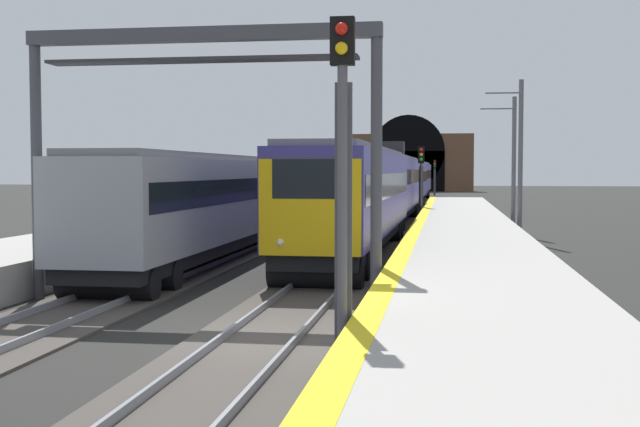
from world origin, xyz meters
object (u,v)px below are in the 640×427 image
at_px(railway_signal_far, 435,174).
at_px(catenary_mast_near, 513,164).
at_px(railway_signal_near, 343,171).
at_px(overhead_signal_gantry, 200,94).
at_px(catenary_mast_far, 520,159).
at_px(train_main_approaching, 399,183).
at_px(train_adjacent_platform, 304,189).
at_px(railway_signal_mid, 421,176).

xyz_separation_m(railway_signal_far, catenary_mast_near, (-63.20, -4.95, 0.81)).
bearing_deg(railway_signal_near, overhead_signal_gantry, -147.26).
bearing_deg(catenary_mast_near, catenary_mast_far, -179.94).
xyz_separation_m(train_main_approaching, railway_signal_far, (45.39, -1.88, 0.44)).
distance_m(train_adjacent_platform, railway_signal_near, 36.82).
xyz_separation_m(train_adjacent_platform, railway_signal_mid, (2.85, -6.92, 0.72)).
bearing_deg(railway_signal_near, train_adjacent_platform, -169.16).
xyz_separation_m(train_main_approaching, train_adjacent_platform, (-11.99, 5.04, -0.17)).
relative_size(railway_signal_near, catenary_mast_far, 0.76).
bearing_deg(railway_signal_near, train_main_approaching, -177.76).
relative_size(train_main_approaching, train_adjacent_platform, 1.30).
height_order(railway_signal_near, railway_signal_mid, railway_signal_near).
bearing_deg(railway_signal_mid, catenary_mast_far, 21.56).
bearing_deg(railway_signal_far, train_main_approaching, -2.38).
relative_size(catenary_mast_near, catenary_mast_far, 0.94).
relative_size(train_adjacent_platform, catenary_mast_near, 8.63).
relative_size(train_adjacent_platform, catenary_mast_far, 8.12).
xyz_separation_m(overhead_signal_gantry, catenary_mast_near, (23.49, -9.35, -1.59)).
xyz_separation_m(railway_signal_near, catenary_mast_far, (26.46, -4.95, 0.52)).
relative_size(railway_signal_near, railway_signal_mid, 1.19).
relative_size(overhead_signal_gantry, catenary_mast_far, 1.20).
distance_m(train_adjacent_platform, catenary_mast_near, 13.30).
relative_size(train_main_approaching, catenary_mast_far, 10.53).
distance_m(railway_signal_near, catenary_mast_near, 30.74).
height_order(railway_signal_mid, overhead_signal_gantry, overhead_signal_gantry).
relative_size(railway_signal_far, catenary_mast_near, 0.65).
xyz_separation_m(railway_signal_far, overhead_signal_gantry, (-86.68, 4.40, 2.40)).
height_order(railway_signal_near, overhead_signal_gantry, overhead_signal_gantry).
distance_m(railway_signal_mid, catenary_mast_near, 10.00).
xyz_separation_m(catenary_mast_near, catenary_mast_far, (-3.87, -0.00, 0.22)).
height_order(train_adjacent_platform, overhead_signal_gantry, overhead_signal_gantry).
distance_m(railway_signal_near, catenary_mast_far, 26.93).
bearing_deg(railway_signal_far, catenary_mast_near, 4.48).
bearing_deg(railway_signal_near, railway_signal_far, -180.00).
bearing_deg(catenary_mast_near, train_adjacent_platform, 63.91).
distance_m(train_main_approaching, catenary_mast_far, 22.78).
height_order(railway_signal_far, catenary_mast_near, catenary_mast_near).
xyz_separation_m(railway_signal_mid, railway_signal_far, (54.53, 0.00, -0.11)).
bearing_deg(railway_signal_far, train_adjacent_platform, -6.88).
distance_m(overhead_signal_gantry, catenary_mast_near, 25.33).
bearing_deg(train_main_approaching, train_adjacent_platform, -22.22).
xyz_separation_m(railway_signal_near, railway_signal_far, (93.53, 0.00, -0.51)).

